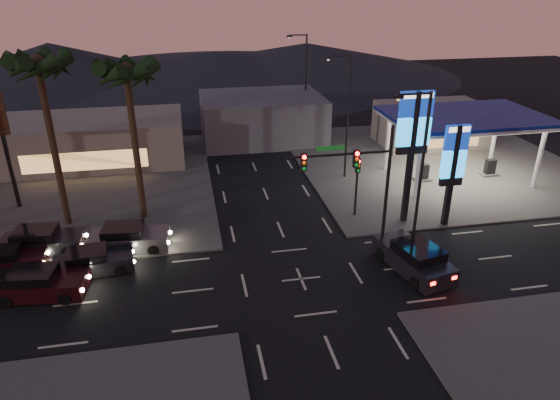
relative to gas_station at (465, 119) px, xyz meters
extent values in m
plane|color=black|center=(-16.00, -12.00, -5.08)|extent=(140.00, 140.00, 0.00)
cube|color=#47443F|center=(0.00, 4.00, -5.02)|extent=(24.00, 24.00, 0.12)
cube|color=#47443F|center=(-32.00, 4.00, -5.02)|extent=(24.00, 24.00, 0.12)
cylinder|color=silver|center=(-5.00, -3.00, -2.58)|extent=(0.36, 0.36, 5.00)
cylinder|color=silver|center=(5.00, -3.00, -2.58)|extent=(0.36, 0.36, 5.00)
cylinder|color=silver|center=(-5.00, 3.00, -2.58)|extent=(0.36, 0.36, 5.00)
cylinder|color=silver|center=(5.00, 3.00, -2.58)|extent=(0.36, 0.36, 5.00)
cube|color=silver|center=(0.00, 0.00, 0.12)|extent=(12.00, 8.00, 0.50)
cube|color=white|center=(0.00, 0.00, -0.18)|extent=(11.60, 7.60, 0.06)
cube|color=navy|center=(0.00, 0.00, 0.27)|extent=(12.20, 8.20, 0.25)
cube|color=black|center=(-3.00, 0.00, -4.28)|extent=(0.80, 0.50, 1.40)
cube|color=black|center=(3.00, 0.00, -4.28)|extent=(0.80, 0.50, 1.40)
cube|color=#726B5B|center=(2.00, 9.00, -3.08)|extent=(10.00, 6.00, 4.00)
cube|color=black|center=(-7.50, -6.50, -0.58)|extent=(0.35, 0.35, 9.00)
cube|color=navy|center=(-7.50, -6.50, 3.12)|extent=(2.20, 0.30, 1.60)
cube|color=white|center=(-7.50, -6.50, 3.67)|extent=(1.98, 0.32, 0.35)
cube|color=#1A97F7|center=(-7.50, -6.50, 1.32)|extent=(2.20, 0.30, 1.80)
cube|color=black|center=(-7.50, -6.50, 0.12)|extent=(2.09, 0.28, 0.50)
cube|color=black|center=(-5.00, -7.50, -1.58)|extent=(0.35, 0.35, 7.00)
cube|color=navy|center=(-5.00, -7.50, 1.12)|extent=(1.60, 0.30, 1.60)
cube|color=white|center=(-5.00, -7.50, 1.67)|extent=(1.44, 0.32, 0.35)
cube|color=#1A97F7|center=(-5.00, -7.50, -0.68)|extent=(1.60, 0.30, 1.80)
cube|color=black|center=(-5.00, -7.50, -1.88)|extent=(1.52, 0.28, 0.50)
cylinder|color=black|center=(-10.50, -10.00, -1.08)|extent=(0.20, 0.20, 8.00)
cylinder|color=black|center=(-13.50, -10.00, 1.42)|extent=(6.00, 0.14, 0.14)
cube|color=#0C3F14|center=(-14.00, -10.00, 1.82)|extent=(1.60, 0.05, 0.25)
cube|color=black|center=(-12.50, -10.00, 1.12)|extent=(0.32, 0.25, 1.00)
sphere|color=#FF0C07|center=(-12.50, -10.15, 1.45)|extent=(0.22, 0.22, 0.22)
sphere|color=orange|center=(-12.50, -10.15, 1.12)|extent=(0.20, 0.20, 0.20)
sphere|color=#0CB226|center=(-12.50, -10.15, 0.79)|extent=(0.20, 0.20, 0.20)
cube|color=black|center=(-15.50, -10.00, 1.12)|extent=(0.32, 0.25, 1.00)
sphere|color=#FF0C07|center=(-15.50, -10.15, 1.45)|extent=(0.22, 0.22, 0.22)
sphere|color=orange|center=(-15.50, -10.15, 1.12)|extent=(0.20, 0.20, 0.20)
sphere|color=#0CB226|center=(-15.50, -10.15, 0.79)|extent=(0.20, 0.20, 0.20)
cylinder|color=black|center=(-10.50, -5.00, -3.08)|extent=(0.16, 0.16, 4.00)
cube|color=black|center=(-10.50, -5.00, -1.28)|extent=(0.32, 0.25, 1.00)
sphere|color=#FF0C07|center=(-10.50, -5.15, -0.95)|extent=(0.22, 0.22, 0.22)
sphere|color=orange|center=(-10.50, -5.15, -1.28)|extent=(0.20, 0.20, 0.20)
sphere|color=#0CB226|center=(-10.50, -5.15, -1.61)|extent=(0.20, 0.20, 0.20)
cylinder|color=black|center=(-9.00, -11.00, -0.08)|extent=(0.18, 0.18, 10.00)
cylinder|color=black|center=(-9.90, -11.00, 4.82)|extent=(1.80, 0.12, 0.12)
cube|color=black|center=(-10.80, -11.00, 4.72)|extent=(0.50, 0.25, 0.18)
sphere|color=#FFCC8C|center=(-10.80, -11.00, 4.60)|extent=(0.20, 0.20, 0.20)
cylinder|color=black|center=(-9.00, 2.00, -0.08)|extent=(0.18, 0.18, 10.00)
cylinder|color=black|center=(-9.90, 2.00, 4.82)|extent=(1.80, 0.12, 0.12)
cube|color=black|center=(-10.80, 2.00, 4.72)|extent=(0.50, 0.25, 0.18)
sphere|color=#FFCC8C|center=(-10.80, 2.00, 4.60)|extent=(0.20, 0.20, 0.20)
cylinder|color=black|center=(-9.00, 16.00, -0.08)|extent=(0.18, 0.18, 10.00)
cylinder|color=black|center=(-9.90, 16.00, 4.82)|extent=(1.80, 0.12, 0.12)
cube|color=black|center=(-10.80, 16.00, 4.72)|extent=(0.50, 0.25, 0.18)
sphere|color=#FFCC8C|center=(-10.80, 16.00, 4.60)|extent=(0.20, 0.20, 0.20)
cylinder|color=black|center=(-25.00, -2.50, 0.02)|extent=(0.44, 0.44, 10.20)
sphere|color=black|center=(-25.00, -2.50, 5.12)|extent=(0.90, 0.90, 0.90)
cone|color=black|center=(-23.70, -2.50, 4.82)|extent=(0.90, 2.74, 1.91)
cone|color=black|center=(-24.08, -1.58, 4.82)|extent=(2.57, 2.57, 1.91)
cone|color=black|center=(-25.00, -1.20, 4.82)|extent=(2.74, 0.90, 1.91)
cone|color=black|center=(-25.92, -1.58, 4.82)|extent=(2.57, 2.57, 1.91)
cone|color=black|center=(-26.30, -2.50, 4.82)|extent=(0.90, 2.74, 1.91)
cone|color=black|center=(-25.92, -3.42, 4.82)|extent=(2.57, 2.57, 1.91)
cone|color=black|center=(-25.00, -3.80, 4.82)|extent=(2.74, 0.90, 1.91)
cone|color=black|center=(-24.08, -3.42, 4.82)|extent=(2.57, 2.57, 1.91)
cylinder|color=black|center=(-30.00, -2.50, 0.32)|extent=(0.44, 0.44, 10.80)
sphere|color=black|center=(-30.00, -2.50, 5.72)|extent=(0.90, 0.90, 0.90)
cone|color=black|center=(-28.70, -2.50, 5.42)|extent=(0.90, 2.74, 1.91)
cone|color=black|center=(-29.08, -1.58, 5.42)|extent=(2.57, 2.57, 1.91)
cone|color=black|center=(-30.00, -1.20, 5.42)|extent=(2.74, 0.90, 1.91)
cone|color=black|center=(-30.92, -1.58, 5.42)|extent=(2.57, 2.57, 1.91)
cone|color=black|center=(-31.30, -2.50, 5.42)|extent=(0.90, 2.74, 1.91)
cone|color=black|center=(-30.92, -3.42, 5.42)|extent=(2.57, 2.57, 1.91)
cone|color=black|center=(-30.00, -3.80, 5.42)|extent=(2.74, 0.90, 1.91)
cone|color=black|center=(-29.08, -3.42, 5.42)|extent=(2.57, 2.57, 1.91)
cylinder|color=black|center=(-34.00, 1.00, -2.08)|extent=(0.30, 0.30, 6.00)
cube|color=#726B5B|center=(-30.00, 10.00, -3.08)|extent=(16.00, 8.00, 4.00)
cube|color=#4C4C51|center=(-14.00, 14.00, -2.88)|extent=(12.00, 9.00, 4.40)
cone|color=black|center=(-41.00, 48.00, -2.08)|extent=(40.00, 40.00, 6.00)
cone|color=black|center=(-1.00, 48.00, -2.58)|extent=(50.00, 50.00, 5.00)
cone|color=black|center=(-16.00, 48.00, -3.08)|extent=(60.00, 60.00, 4.00)
cube|color=black|center=(-27.41, -9.01, -4.54)|extent=(4.51, 2.32, 0.88)
cube|color=black|center=(-27.70, -9.05, -3.95)|extent=(2.35, 1.92, 0.64)
cylinder|color=black|center=(-26.14, -8.02, -4.77)|extent=(0.65, 0.31, 0.63)
cylinder|color=black|center=(-25.94, -9.68, -4.77)|extent=(0.65, 0.31, 0.63)
cylinder|color=black|center=(-28.87, -8.35, -4.77)|extent=(0.65, 0.31, 0.63)
cylinder|color=black|center=(-28.67, -10.01, -4.77)|extent=(0.65, 0.31, 0.63)
sphere|color=#FFF2BF|center=(-25.33, -8.17, -4.47)|extent=(0.22, 0.22, 0.22)
sphere|color=#FFF2BF|center=(-25.19, -9.34, -4.47)|extent=(0.22, 0.22, 0.22)
cube|color=#FF140A|center=(-29.63, -8.69, -4.39)|extent=(0.11, 0.25, 0.14)
cube|color=#FF140A|center=(-29.48, -9.86, -4.39)|extent=(0.11, 0.25, 0.14)
cube|color=black|center=(-29.82, -10.88, -4.50)|extent=(4.82, 2.48, 0.94)
cube|color=black|center=(-30.13, -10.84, -3.87)|extent=(2.51, 2.05, 0.68)
cylinder|color=black|center=(-28.25, -10.17, -4.75)|extent=(0.70, 0.33, 0.67)
cylinder|color=black|center=(-28.47, -11.94, -4.75)|extent=(0.70, 0.33, 0.67)
cylinder|color=black|center=(-31.17, -9.82, -4.75)|extent=(0.70, 0.33, 0.67)
cylinder|color=black|center=(-31.38, -11.59, -4.75)|extent=(0.70, 0.33, 0.67)
sphere|color=#FFF2BF|center=(-27.45, -10.54, -4.43)|extent=(0.23, 0.23, 0.23)
sphere|color=#FFF2BF|center=(-27.60, -11.78, -4.43)|extent=(0.23, 0.23, 0.23)
cube|color=#FF140A|center=(-32.03, -9.98, -4.35)|extent=(0.11, 0.27, 0.15)
cube|color=black|center=(-31.58, -10.62, -4.59)|extent=(3.93, 1.70, 0.80)
cylinder|color=black|center=(-30.35, -9.84, -4.80)|extent=(0.57, 0.22, 0.57)
cylinder|color=black|center=(-30.33, -11.36, -4.80)|extent=(0.57, 0.22, 0.57)
sphere|color=#FFF2BF|center=(-29.64, -10.06, -4.53)|extent=(0.20, 0.20, 0.20)
sphere|color=#FFF2BF|center=(-29.62, -11.12, -4.53)|extent=(0.20, 0.20, 0.20)
cube|color=#515253|center=(-25.60, -6.71, -4.49)|extent=(4.92, 2.41, 0.97)
cube|color=black|center=(-25.92, -6.68, -3.84)|extent=(2.53, 2.04, 0.70)
cylinder|color=black|center=(-24.01, -5.93, -4.73)|extent=(0.71, 0.32, 0.69)
cylinder|color=black|center=(-24.17, -7.76, -4.73)|extent=(0.71, 0.32, 0.69)
cylinder|color=black|center=(-27.03, -5.66, -4.73)|extent=(0.71, 0.32, 0.69)
cylinder|color=black|center=(-27.19, -7.50, -4.73)|extent=(0.71, 0.32, 0.69)
sphere|color=#FFF2BF|center=(-23.17, -6.27, -4.41)|extent=(0.24, 0.24, 0.24)
sphere|color=#FFF2BF|center=(-23.28, -7.57, -4.41)|extent=(0.24, 0.24, 0.24)
cube|color=#FF140A|center=(-27.91, -5.86, -4.32)|extent=(0.11, 0.28, 0.15)
cube|color=#FF140A|center=(-28.03, -7.15, -4.32)|extent=(0.11, 0.28, 0.15)
cube|color=black|center=(-30.74, -6.15, -4.48)|extent=(4.92, 2.31, 0.98)
cube|color=black|center=(-31.07, -6.13, -3.82)|extent=(2.51, 2.00, 0.71)
cylinder|color=black|center=(-29.16, -5.32, -4.73)|extent=(0.71, 0.30, 0.70)
cylinder|color=black|center=(-29.27, -7.18, -4.73)|extent=(0.71, 0.30, 0.70)
cylinder|color=black|center=(-32.21, -5.13, -4.73)|extent=(0.71, 0.30, 0.70)
cylinder|color=black|center=(-32.33, -6.99, -4.73)|extent=(0.71, 0.30, 0.70)
sphere|color=#FFF2BF|center=(-28.30, -5.65, -4.40)|extent=(0.24, 0.24, 0.24)
sphere|color=#FFF2BF|center=(-28.38, -6.96, -4.40)|extent=(0.24, 0.24, 0.24)
cube|color=#FF140A|center=(-33.10, -5.35, -4.32)|extent=(0.10, 0.28, 0.15)
cube|color=black|center=(-32.30, -7.96, -4.56)|extent=(4.22, 1.88, 0.85)
cylinder|color=black|center=(-31.00, -7.11, -4.78)|extent=(0.61, 0.25, 0.61)
cylinder|color=black|center=(-30.95, -8.72, -4.78)|extent=(0.61, 0.25, 0.61)
sphere|color=#FFF2BF|center=(-30.23, -7.33, -4.49)|extent=(0.21, 0.21, 0.21)
sphere|color=#FFF2BF|center=(-30.20, -8.46, -4.49)|extent=(0.21, 0.21, 0.21)
cube|color=black|center=(-9.50, -12.26, -4.44)|extent=(3.23, 5.51, 1.06)
cube|color=black|center=(-9.42, -12.61, -3.73)|extent=(2.50, 2.95, 0.76)
cylinder|color=black|center=(-10.83, -10.87, -4.71)|extent=(0.44, 0.79, 0.75)
cylinder|color=black|center=(-8.88, -10.44, -4.71)|extent=(0.44, 0.79, 0.75)
cylinder|color=black|center=(-10.12, -14.08, -4.71)|extent=(0.44, 0.79, 0.75)
cylinder|color=black|center=(-8.17, -13.65, -4.71)|extent=(0.44, 0.79, 0.75)
cube|color=#FF140A|center=(-9.63, -14.94, -4.26)|extent=(0.31, 0.15, 0.16)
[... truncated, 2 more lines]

